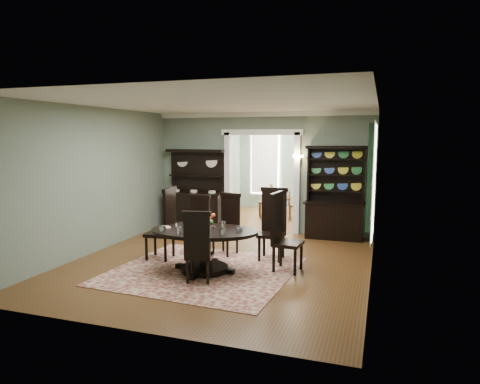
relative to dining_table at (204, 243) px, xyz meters
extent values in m
cube|color=brown|center=(0.07, 0.54, -0.53)|extent=(5.50, 6.00, 0.01)
cube|color=white|center=(0.07, 0.54, 2.47)|extent=(5.50, 6.00, 0.01)
cube|color=slate|center=(-2.68, 0.54, 0.97)|extent=(0.01, 6.00, 3.00)
cube|color=slate|center=(2.82, 0.54, 0.97)|extent=(0.01, 6.00, 3.00)
cube|color=slate|center=(0.07, -2.46, 0.97)|extent=(5.50, 0.01, 3.00)
cube|color=slate|center=(-1.76, 3.54, 0.97)|extent=(1.85, 0.01, 3.00)
cube|color=slate|center=(1.89, 3.54, 0.97)|extent=(1.85, 0.01, 3.00)
cube|color=slate|center=(0.07, 3.54, 2.22)|extent=(1.80, 0.01, 0.50)
cube|color=white|center=(0.07, 3.49, 2.41)|extent=(5.50, 0.10, 0.12)
cube|color=brown|center=(0.07, 5.29, -0.53)|extent=(3.50, 3.50, 0.01)
cube|color=white|center=(0.07, 5.29, 2.47)|extent=(3.50, 3.50, 0.01)
cube|color=slate|center=(-1.68, 5.29, 0.97)|extent=(0.01, 3.50, 3.00)
cube|color=slate|center=(1.82, 5.29, 0.97)|extent=(0.01, 3.50, 3.00)
cube|color=slate|center=(0.07, 7.04, 0.97)|extent=(3.50, 0.01, 3.00)
cube|color=white|center=(-0.78, 6.99, 1.02)|extent=(1.05, 0.06, 2.20)
cube|color=white|center=(0.92, 6.99, 1.02)|extent=(1.05, 0.06, 2.20)
cube|color=white|center=(-0.83, 3.54, 0.72)|extent=(0.14, 0.25, 2.50)
cube|color=white|center=(0.97, 3.54, 0.72)|extent=(0.14, 0.25, 2.50)
cube|color=white|center=(0.07, 3.54, 1.97)|extent=(2.08, 0.25, 0.14)
cube|color=white|center=(2.81, 1.14, 1.07)|extent=(0.02, 1.10, 2.00)
cube|color=white|center=(2.79, 1.14, 1.07)|extent=(0.01, 1.22, 2.12)
cube|color=black|center=(2.72, 1.82, 1.07)|extent=(0.10, 0.35, 2.10)
cube|color=#B98231|center=(1.02, 3.46, 1.32)|extent=(0.08, 0.05, 0.18)
sphere|color=#FFD88C|center=(0.92, 3.31, 1.40)|extent=(0.07, 0.07, 0.07)
sphere|color=#FFD88C|center=(1.12, 3.31, 1.40)|extent=(0.07, 0.07, 0.07)
cube|color=maroon|center=(-0.03, 0.00, -0.52)|extent=(3.27, 3.11, 0.01)
ellipsoid|color=black|center=(0.00, 0.00, 0.20)|extent=(2.08, 1.48, 0.05)
cylinder|color=black|center=(0.00, 0.00, 0.17)|extent=(2.02, 2.02, 0.03)
cylinder|color=black|center=(0.00, 0.00, -0.14)|extent=(0.24, 0.24, 0.67)
cylinder|color=black|center=(0.00, 0.00, -0.48)|extent=(0.85, 0.85, 0.10)
cylinder|color=silver|center=(0.01, 0.08, 0.26)|extent=(0.32, 0.32, 0.06)
cube|color=black|center=(-0.61, 1.00, -0.10)|extent=(0.44, 0.42, 0.06)
cube|color=black|center=(-0.60, 1.19, 0.27)|extent=(0.43, 0.06, 0.72)
cube|color=black|center=(-0.60, 1.19, 0.64)|extent=(0.47, 0.08, 0.07)
cylinder|color=black|center=(-0.78, 0.84, -0.31)|extent=(0.05, 0.05, 0.43)
cylinder|color=black|center=(-0.45, 0.83, -0.31)|extent=(0.05, 0.05, 0.43)
cylinder|color=black|center=(-0.77, 1.17, -0.31)|extent=(0.05, 0.05, 0.43)
cylinder|color=black|center=(-0.43, 1.16, -0.31)|extent=(0.05, 0.05, 0.43)
cube|color=black|center=(-0.04, 1.17, -0.09)|extent=(0.53, 0.52, 0.06)
cube|color=black|center=(0.01, 1.36, 0.30)|extent=(0.44, 0.16, 0.75)
cube|color=black|center=(0.01, 1.36, 0.68)|extent=(0.48, 0.19, 0.08)
cylinder|color=black|center=(-0.25, 1.05, -0.31)|extent=(0.05, 0.05, 0.44)
cylinder|color=black|center=(0.08, 0.96, -0.31)|extent=(0.05, 0.05, 0.44)
cylinder|color=black|center=(-0.17, 1.38, -0.31)|extent=(0.05, 0.05, 0.44)
cylinder|color=black|center=(0.17, 1.30, -0.31)|extent=(0.05, 0.05, 0.44)
cube|color=black|center=(0.95, 1.09, -0.03)|extent=(0.51, 0.49, 0.06)
cube|color=black|center=(0.94, 1.30, 0.40)|extent=(0.50, 0.07, 0.84)
cube|color=black|center=(0.94, 1.30, 0.83)|extent=(0.54, 0.09, 0.09)
cylinder|color=black|center=(0.76, 0.89, -0.28)|extent=(0.05, 0.05, 0.50)
cylinder|color=black|center=(1.15, 0.90, -0.28)|extent=(0.05, 0.05, 0.50)
cylinder|color=black|center=(0.75, 1.28, -0.28)|extent=(0.05, 0.05, 0.50)
cylinder|color=black|center=(1.14, 1.29, -0.28)|extent=(0.05, 0.05, 0.50)
cube|color=black|center=(-1.14, 0.46, -0.02)|extent=(0.52, 0.54, 0.07)
cube|color=black|center=(-0.93, 0.48, 0.41)|extent=(0.10, 0.51, 0.85)
cube|color=black|center=(-0.93, 0.48, 0.85)|extent=(0.12, 0.55, 0.09)
cylinder|color=black|center=(-1.36, 0.64, -0.28)|extent=(0.05, 0.05, 0.50)
cylinder|color=black|center=(-1.32, 0.25, -0.28)|extent=(0.05, 0.05, 0.50)
cylinder|color=black|center=(-0.96, 0.67, -0.28)|extent=(0.05, 0.05, 0.50)
cylinder|color=black|center=(-0.93, 0.28, -0.28)|extent=(0.05, 0.05, 0.50)
cube|color=black|center=(1.39, 0.51, -0.03)|extent=(0.52, 0.54, 0.07)
cube|color=black|center=(1.18, 0.53, 0.41)|extent=(0.10, 0.50, 0.85)
cube|color=black|center=(1.18, 0.53, 0.84)|extent=(0.13, 0.55, 0.09)
cylinder|color=black|center=(1.57, 0.30, -0.28)|extent=(0.05, 0.05, 0.50)
cylinder|color=black|center=(1.61, 0.68, -0.28)|extent=(0.05, 0.05, 0.50)
cylinder|color=black|center=(1.18, 0.33, -0.28)|extent=(0.05, 0.05, 0.50)
cylinder|color=black|center=(1.22, 0.72, -0.28)|extent=(0.05, 0.05, 0.50)
cube|color=black|center=(0.13, -0.50, -0.10)|extent=(0.50, 0.49, 0.06)
cube|color=black|center=(0.17, -0.68, 0.28)|extent=(0.43, 0.13, 0.73)
cube|color=black|center=(0.17, -0.68, 0.65)|extent=(0.47, 0.16, 0.07)
cylinder|color=black|center=(0.26, -0.30, -0.31)|extent=(0.05, 0.05, 0.43)
cylinder|color=black|center=(-0.07, -0.37, -0.31)|extent=(0.05, 0.05, 0.43)
cylinder|color=black|center=(0.33, -0.63, -0.31)|extent=(0.05, 0.05, 0.43)
cylinder|color=black|center=(0.00, -0.70, -0.31)|extent=(0.05, 0.05, 0.43)
cube|color=black|center=(-1.67, 3.27, -0.07)|extent=(1.48, 0.53, 0.92)
cube|color=black|center=(-1.67, 3.27, 0.41)|extent=(1.58, 0.58, 0.05)
cube|color=black|center=(-1.67, 3.47, 0.97)|extent=(1.48, 0.10, 1.09)
cube|color=black|center=(-1.67, 3.38, 0.86)|extent=(1.43, 0.28, 0.04)
cube|color=black|center=(-1.67, 3.36, 1.50)|extent=(1.57, 0.35, 0.07)
cube|color=black|center=(1.91, 3.26, -0.11)|extent=(1.31, 0.48, 0.84)
cube|color=black|center=(1.91, 3.26, 0.32)|extent=(1.41, 0.53, 0.04)
cube|color=black|center=(1.91, 3.45, 0.97)|extent=(1.31, 0.07, 1.27)
cube|color=black|center=(1.27, 3.36, 0.97)|extent=(0.05, 0.24, 1.31)
cube|color=black|center=(2.54, 3.36, 0.97)|extent=(0.05, 0.24, 1.31)
cube|color=black|center=(1.91, 3.34, 1.62)|extent=(1.40, 0.31, 0.07)
cube|color=black|center=(1.91, 3.36, 0.59)|extent=(1.31, 0.26, 0.03)
cube|color=black|center=(1.91, 3.36, 0.97)|extent=(1.31, 0.26, 0.03)
cube|color=black|center=(1.91, 3.36, 1.34)|extent=(1.31, 0.26, 0.03)
cylinder|color=#593419|center=(0.13, 5.17, 0.11)|extent=(0.71, 0.71, 0.04)
cylinder|color=#593419|center=(0.13, 5.17, -0.20)|extent=(0.09, 0.09, 0.62)
cylinder|color=#593419|center=(0.13, 5.17, -0.50)|extent=(0.39, 0.39, 0.05)
cylinder|color=#593419|center=(-0.32, 5.29, -0.06)|extent=(0.42, 0.42, 0.04)
cube|color=#593419|center=(-0.15, 5.37, 0.20)|extent=(0.18, 0.36, 0.52)
cylinder|color=#593419|center=(-0.52, 5.37, -0.29)|extent=(0.04, 0.04, 0.47)
cylinder|color=#593419|center=(-0.40, 5.10, -0.29)|extent=(0.04, 0.04, 0.47)
cylinder|color=#593419|center=(-0.25, 5.49, -0.29)|extent=(0.04, 0.04, 0.47)
cylinder|color=#593419|center=(-0.13, 5.22, -0.29)|extent=(0.04, 0.04, 0.47)
cylinder|color=#593419|center=(0.57, 5.26, -0.11)|extent=(0.37, 0.37, 0.04)
cube|color=#593419|center=(0.41, 5.20, 0.12)|extent=(0.14, 0.32, 0.46)
cylinder|color=#593419|center=(0.73, 5.18, -0.32)|extent=(0.03, 0.03, 0.41)
cylinder|color=#593419|center=(0.64, 5.43, -0.32)|extent=(0.03, 0.03, 0.41)
cylinder|color=#593419|center=(0.49, 5.10, -0.32)|extent=(0.03, 0.03, 0.41)
cylinder|color=#593419|center=(0.40, 5.34, -0.32)|extent=(0.03, 0.03, 0.41)
camera|label=1|loc=(2.94, -6.80, 1.86)|focal=32.00mm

